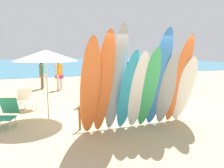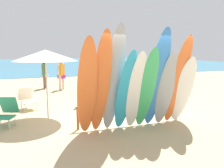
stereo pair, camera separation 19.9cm
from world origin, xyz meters
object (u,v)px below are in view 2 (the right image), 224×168
object	(u,v)px
surfboard_orange_8	(178,82)
surfboard_white_9	(183,91)
surfboard_grey_7	(166,90)
surfboard_blue_6	(157,80)
surfboard_teal_3	(126,92)
surfboard_orange_0	(87,89)
beach_chair_red	(27,98)
surfboard_grey_2	(114,81)
surfboard_rack	(131,106)
beach_chair_blue	(7,111)
beachgoer_near_rack	(128,70)
beachgoer_by_water	(89,80)
surfboard_orange_1	(101,85)
distant_boat	(105,66)
beachgoer_photographing	(61,73)
beach_umbrella	(45,55)
surfboard_green_5	(147,90)
beachgoer_midbeach	(136,77)
surfboard_white_4	(136,92)
beachgoer_strolling	(44,72)

from	to	relation	value
surfboard_orange_8	surfboard_white_9	world-z (taller)	surfboard_orange_8
surfboard_orange_8	surfboard_grey_7	bearing A→B (deg)	172.06
surfboard_blue_6	surfboard_teal_3	bearing A→B (deg)	178.61
surfboard_orange_0	beach_chair_red	world-z (taller)	surfboard_orange_0
surfboard_teal_3	surfboard_grey_2	bearing A→B (deg)	174.90
surfboard_rack	beach_chair_blue	distance (m)	3.58
surfboard_blue_6	beachgoer_near_rack	xyz separation A→B (m)	(2.25, 7.21, -0.41)
surfboard_grey_7	beach_chair_blue	bearing A→B (deg)	161.13
beach_chair_red	beachgoer_by_water	bearing A→B (deg)	-19.35
surfboard_orange_1	surfboard_orange_8	xyz separation A→B (m)	(2.23, 0.05, -0.04)
surfboard_teal_3	distant_boat	world-z (taller)	surfboard_teal_3
surfboard_orange_1	beach_chair_red	size ratio (longest dim) A/B	3.27
surfboard_grey_2	surfboard_orange_8	distance (m)	1.88
surfboard_teal_3	beachgoer_photographing	distance (m)	7.02
surfboard_orange_0	surfboard_blue_6	distance (m)	1.93
beach_umbrella	distant_boat	world-z (taller)	beach_umbrella
surfboard_blue_6	surfboard_white_9	world-z (taller)	surfboard_blue_6
surfboard_green_5	beachgoer_midbeach	distance (m)	4.01
surfboard_orange_0	beach_chair_blue	world-z (taller)	surfboard_orange_0
surfboard_green_5	beachgoer_photographing	xyz separation A→B (m)	(-1.48, 7.03, -0.18)
surfboard_white_4	beachgoer_near_rack	distance (m)	7.78
surfboard_green_5	surfboard_teal_3	bearing A→B (deg)	175.64
surfboard_teal_3	surfboard_orange_8	xyz separation A→B (m)	(1.55, -0.02, 0.19)
beach_chair_blue	beachgoer_midbeach	bearing A→B (deg)	41.17
beachgoer_photographing	beach_chair_red	xyz separation A→B (m)	(-1.62, -3.65, -0.51)
surfboard_white_4	beach_chair_blue	bearing A→B (deg)	157.29
surfboard_green_5	surfboard_white_9	xyz separation A→B (m)	(1.24, 0.12, -0.12)
surfboard_white_9	beach_chair_blue	world-z (taller)	surfboard_white_9
surfboard_rack	surfboard_orange_8	bearing A→B (deg)	-28.88
surfboard_green_5	distant_boat	bearing A→B (deg)	78.84
surfboard_white_4	beachgoer_near_rack	xyz separation A→B (m)	(2.87, 7.23, -0.12)
surfboard_grey_7	surfboard_orange_8	bearing A→B (deg)	-8.02
surfboard_green_5	beach_umbrella	size ratio (longest dim) A/B	1.10
surfboard_orange_8	beach_umbrella	distance (m)	4.01
surfboard_green_5	beachgoer_near_rack	xyz separation A→B (m)	(2.58, 7.27, -0.17)
surfboard_green_5	surfboard_blue_6	xyz separation A→B (m)	(0.34, 0.06, 0.24)
surfboard_teal_3	beach_chair_red	bearing A→B (deg)	122.52
surfboard_orange_1	beach_chair_blue	size ratio (longest dim) A/B	3.38
beach_chair_blue	beachgoer_photographing	bearing A→B (deg)	87.43
surfboard_orange_8	beach_umbrella	world-z (taller)	surfboard_orange_8
surfboard_orange_0	beachgoer_strolling	xyz separation A→B (m)	(-0.75, 7.80, -0.30)
beachgoer_midbeach	beachgoer_photographing	size ratio (longest dim) A/B	1.01
surfboard_teal_3	surfboard_white_4	world-z (taller)	surfboard_teal_3
beachgoer_near_rack	beach_chair_red	size ratio (longest dim) A/B	1.95
surfboard_white_9	beachgoer_strolling	size ratio (longest dim) A/B	1.32
surfboard_orange_0	surfboard_white_9	distance (m)	2.84
surfboard_blue_6	beach_chair_blue	bearing A→B (deg)	156.96
surfboard_green_5	beach_umbrella	distance (m)	3.28
surfboard_rack	surfboard_white_4	xyz separation A→B (m)	(-0.16, -0.63, 0.55)
beachgoer_midbeach	beachgoer_photographing	bearing A→B (deg)	-100.95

